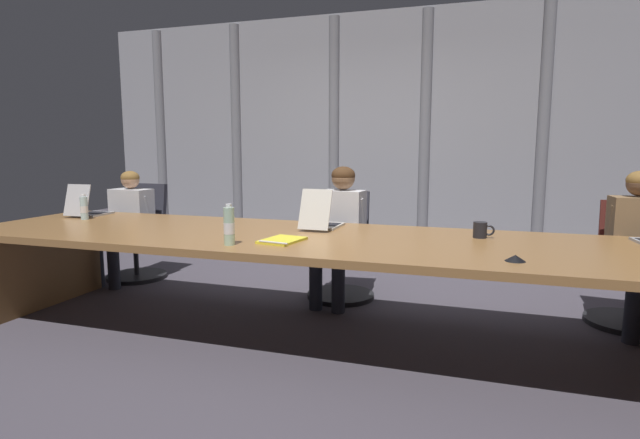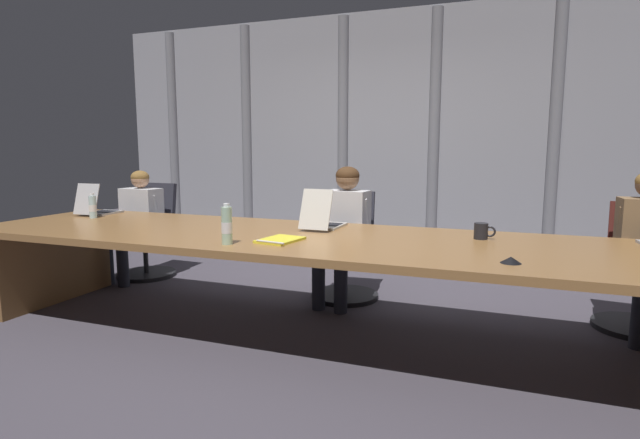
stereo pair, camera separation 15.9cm
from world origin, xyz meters
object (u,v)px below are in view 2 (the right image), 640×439
at_px(office_chair_left_mid, 346,259).
at_px(person_left_end, 136,219).
at_px(office_chair_center, 639,283).
at_px(water_bottle_secondary, 227,226).
at_px(coffee_mug_near, 482,231).
at_px(laptop_left_end, 98,208).
at_px(conference_mic_left_side, 511,260).
at_px(person_left_mid, 344,226).
at_px(water_bottle_primary, 93,207).
at_px(office_chair_left_end, 149,242).
at_px(laptop_left_mid, 323,221).
at_px(spiral_notepad, 280,240).

bearing_deg(office_chair_left_mid, person_left_end, -91.20).
height_order(office_chair_center, water_bottle_secondary, water_bottle_secondary).
bearing_deg(office_chair_center, coffee_mug_near, -49.43).
distance_m(laptop_left_end, water_bottle_secondary, 2.05).
distance_m(coffee_mug_near, conference_mic_left_side, 0.72).
bearing_deg(person_left_mid, water_bottle_secondary, -9.08).
relative_size(person_left_end, water_bottle_primary, 5.11).
bearing_deg(coffee_mug_near, person_left_end, 170.21).
height_order(office_chair_left_end, water_bottle_primary, office_chair_left_end).
xyz_separation_m(laptop_left_end, office_chair_left_end, (-0.00, 0.67, -0.43)).
bearing_deg(person_left_end, laptop_left_mid, 81.25).
bearing_deg(office_chair_left_end, water_bottle_secondary, 53.17).
xyz_separation_m(water_bottle_secondary, spiral_notepad, (0.27, 0.21, -0.11)).
bearing_deg(water_bottle_secondary, laptop_left_mid, 66.91).
relative_size(laptop_left_end, water_bottle_primary, 1.82).
height_order(office_chair_left_mid, water_bottle_secondary, water_bottle_secondary).
distance_m(laptop_left_end, person_left_end, 0.53).
height_order(water_bottle_secondary, spiral_notepad, water_bottle_secondary).
xyz_separation_m(person_left_end, water_bottle_secondary, (1.89, -1.35, 0.23)).
xyz_separation_m(office_chair_left_end, person_left_mid, (2.21, -0.16, 0.32)).
bearing_deg(water_bottle_primary, water_bottle_secondary, -20.25).
height_order(laptop_left_end, office_chair_left_mid, laptop_left_end).
bearing_deg(spiral_notepad, conference_mic_left_side, 3.84).
relative_size(person_left_mid, coffee_mug_near, 8.34).
bearing_deg(office_chair_left_end, conference_mic_left_side, 70.02).
xyz_separation_m(person_left_end, coffee_mug_near, (3.39, -0.58, 0.16)).
bearing_deg(office_chair_left_mid, laptop_left_mid, -2.52).
relative_size(laptop_left_mid, conference_mic_left_side, 4.05).
bearing_deg(coffee_mug_near, office_chair_center, 34.16).
relative_size(office_chair_left_end, spiral_notepad, 2.86).
bearing_deg(laptop_left_mid, office_chair_left_mid, 4.15).
bearing_deg(laptop_left_mid, coffee_mug_near, -91.41).
relative_size(water_bottle_secondary, spiral_notepad, 0.77).
bearing_deg(person_left_mid, office_chair_left_mid, -165.96).
relative_size(water_bottle_secondary, coffee_mug_near, 1.85).
bearing_deg(spiral_notepad, laptop_left_mid, 91.88).
relative_size(water_bottle_secondary, conference_mic_left_side, 2.37).
xyz_separation_m(water_bottle_primary, spiral_notepad, (1.99, -0.42, -0.09)).
bearing_deg(office_chair_left_end, water_bottle_primary, 11.60).
height_order(laptop_left_end, coffee_mug_near, laptop_left_end).
height_order(laptop_left_mid, water_bottle_primary, laptop_left_mid).
height_order(person_left_mid, conference_mic_left_side, person_left_mid).
distance_m(office_chair_center, coffee_mug_near, 1.39).
distance_m(laptop_left_end, office_chair_left_mid, 2.33).
relative_size(office_chair_center, water_bottle_secondary, 3.56).
xyz_separation_m(person_left_end, person_left_mid, (2.23, 0.00, 0.05)).
distance_m(office_chair_left_end, coffee_mug_near, 3.48).
xyz_separation_m(laptop_left_end, water_bottle_secondary, (1.87, -0.84, 0.06)).
distance_m(water_bottle_secondary, coffee_mug_near, 1.68).
bearing_deg(laptop_left_mid, spiral_notepad, 173.61).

